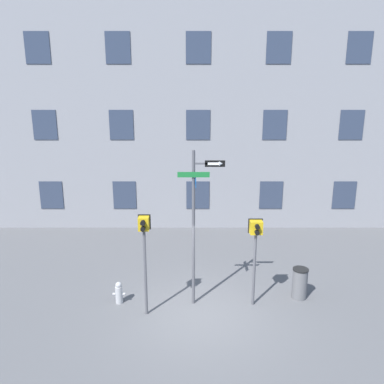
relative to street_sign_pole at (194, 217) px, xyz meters
name	(u,v)px	position (x,y,z in m)	size (l,w,h in m)	color
ground_plane	(200,315)	(0.16, -0.66, -2.73)	(60.00, 60.00, 0.00)	#515154
building_facade	(197,87)	(0.16, 7.05, 3.76)	(24.00, 0.63, 12.98)	gray
street_sign_pole	(194,217)	(0.00, 0.00, 0.00)	(1.32, 0.76, 4.66)	#4C4C51
pedestrian_signal_left	(143,240)	(-1.42, -0.59, -0.45)	(0.35, 0.40, 2.97)	#4C4C51
pedestrian_signal_right	(254,238)	(1.72, -0.07, -0.61)	(0.42, 0.40, 2.68)	#4C4C51
fire_hydrant	(117,293)	(-2.32, 0.01, -2.40)	(0.38, 0.22, 0.69)	#A5A5A8
trash_bin	(298,283)	(3.22, 0.32, -2.24)	(0.48, 0.48, 0.98)	#59595B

